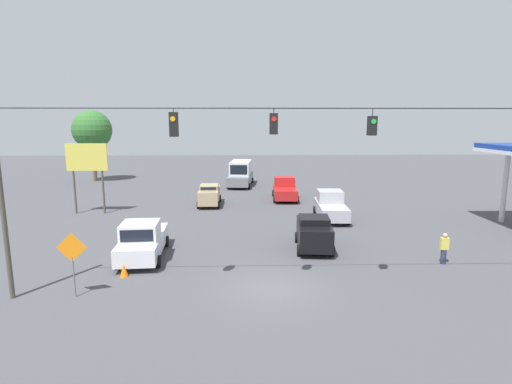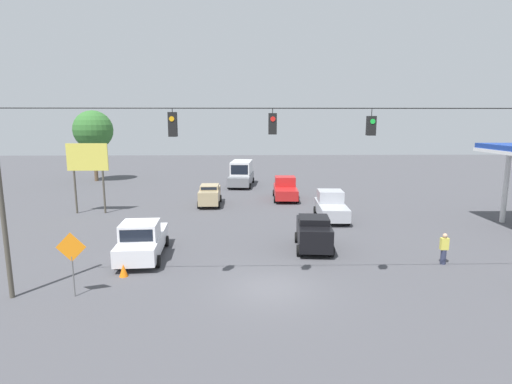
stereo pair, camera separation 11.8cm
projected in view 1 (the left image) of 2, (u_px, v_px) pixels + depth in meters
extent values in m
plane|color=#47474C|center=(271.00, 288.00, 18.02)|extent=(140.00, 140.00, 0.00)
cylinder|color=#4C473D|center=(2.00, 199.00, 16.25)|extent=(0.20, 0.20, 8.63)
cylinder|color=black|center=(274.00, 108.00, 15.92)|extent=(22.20, 0.04, 0.04)
cube|color=black|center=(372.00, 126.00, 16.16)|extent=(0.32, 0.36, 0.78)
cylinder|color=black|center=(373.00, 112.00, 16.06)|extent=(0.03, 0.03, 0.30)
cylinder|color=green|center=(374.00, 121.00, 15.94)|extent=(0.20, 0.02, 0.20)
cube|color=black|center=(274.00, 124.00, 16.03)|extent=(0.32, 0.36, 0.84)
cylinder|color=black|center=(274.00, 111.00, 15.94)|extent=(0.03, 0.03, 0.19)
cylinder|color=red|center=(274.00, 119.00, 15.81)|extent=(0.20, 0.02, 0.20)
cube|color=black|center=(174.00, 124.00, 15.92)|extent=(0.32, 0.36, 0.97)
cylinder|color=black|center=(173.00, 110.00, 15.82)|extent=(0.03, 0.03, 0.15)
cylinder|color=orange|center=(173.00, 119.00, 15.70)|extent=(0.20, 0.02, 0.20)
cube|color=black|center=(314.00, 233.00, 23.33)|extent=(2.15, 4.05, 1.27)
cube|color=black|center=(314.00, 220.00, 23.18)|extent=(1.83, 1.86, 0.36)
cube|color=black|center=(313.00, 216.00, 24.04)|extent=(1.47, 0.14, 0.25)
cylinder|color=black|center=(327.00, 238.00, 24.64)|extent=(0.27, 0.66, 0.64)
cylinder|color=black|center=(297.00, 237.00, 24.74)|extent=(0.27, 0.66, 0.64)
cylinder|color=black|center=(332.00, 251.00, 22.14)|extent=(0.27, 0.66, 0.64)
cylinder|color=black|center=(299.00, 250.00, 22.24)|extent=(0.27, 0.66, 0.64)
cube|color=tan|center=(209.00, 195.00, 35.51)|extent=(1.77, 4.36, 1.16)
cube|color=tan|center=(209.00, 187.00, 35.37)|extent=(1.60, 1.93, 0.36)
cube|color=black|center=(208.00, 189.00, 34.43)|extent=(1.37, 0.04, 0.25)
cylinder|color=black|center=(198.00, 205.00, 34.19)|extent=(0.23, 0.64, 0.64)
cylinder|color=black|center=(218.00, 205.00, 34.26)|extent=(0.23, 0.64, 0.64)
cylinder|color=black|center=(201.00, 199.00, 36.96)|extent=(0.23, 0.64, 0.64)
cylinder|color=black|center=(220.00, 198.00, 37.03)|extent=(0.23, 0.64, 0.64)
cube|color=red|center=(285.00, 191.00, 38.10)|extent=(2.27, 5.22, 0.90)
cube|color=red|center=(285.00, 181.00, 38.55)|extent=(1.98, 1.92, 0.90)
cube|color=black|center=(284.00, 180.00, 39.47)|extent=(1.66, 0.08, 0.63)
cylinder|color=black|center=(294.00, 193.00, 39.82)|extent=(0.24, 0.65, 0.64)
cylinder|color=black|center=(273.00, 193.00, 39.84)|extent=(0.24, 0.65, 0.64)
cylinder|color=black|center=(297.00, 200.00, 36.53)|extent=(0.24, 0.65, 0.64)
cylinder|color=black|center=(275.00, 199.00, 36.54)|extent=(0.24, 0.65, 0.64)
cube|color=silver|center=(143.00, 243.00, 22.04)|extent=(2.44, 5.54, 0.90)
cube|color=silver|center=(140.00, 231.00, 21.24)|extent=(2.04, 2.07, 0.90)
cube|color=black|center=(137.00, 236.00, 20.28)|extent=(1.66, 0.13, 0.63)
cylinder|color=black|center=(117.00, 263.00, 20.30)|extent=(0.26, 0.65, 0.64)
cylinder|color=black|center=(158.00, 261.00, 20.50)|extent=(0.26, 0.65, 0.64)
cylinder|color=black|center=(131.00, 242.00, 23.74)|extent=(0.26, 0.65, 0.64)
cylinder|color=black|center=(167.00, 241.00, 23.94)|extent=(0.26, 0.65, 0.64)
cube|color=slate|center=(241.00, 179.00, 46.19)|extent=(3.05, 7.02, 1.00)
cube|color=silver|center=(241.00, 167.00, 46.30)|extent=(2.61, 4.56, 1.51)
cube|color=black|center=(239.00, 170.00, 44.15)|extent=(1.89, 0.21, 1.05)
cylinder|color=black|center=(228.00, 186.00, 44.18)|extent=(0.28, 0.66, 0.64)
cylinder|color=black|center=(249.00, 186.00, 44.02)|extent=(0.28, 0.66, 0.64)
cylinder|color=black|center=(233.00, 180.00, 48.54)|extent=(0.28, 0.66, 0.64)
cylinder|color=black|center=(252.00, 180.00, 48.37)|extent=(0.28, 0.66, 0.64)
cube|color=#A8AAB2|center=(331.00, 209.00, 30.50)|extent=(2.31, 5.31, 0.90)
cube|color=#A8AAB2|center=(330.00, 196.00, 30.96)|extent=(1.96, 1.98, 0.90)
cube|color=black|center=(328.00, 194.00, 31.89)|extent=(1.61, 0.11, 0.63)
cylinder|color=black|center=(340.00, 210.00, 32.22)|extent=(0.26, 0.65, 0.64)
cylinder|color=black|center=(315.00, 210.00, 32.27)|extent=(0.26, 0.65, 0.64)
cylinder|color=black|center=(348.00, 220.00, 28.89)|extent=(0.26, 0.65, 0.64)
cylinder|color=black|center=(320.00, 220.00, 28.94)|extent=(0.26, 0.65, 0.64)
cone|color=orange|center=(124.00, 270.00, 19.28)|extent=(0.42, 0.42, 0.62)
cone|color=orange|center=(139.00, 249.00, 22.49)|extent=(0.42, 0.42, 0.62)
cone|color=orange|center=(155.00, 234.00, 25.44)|extent=(0.42, 0.42, 0.62)
cylinder|color=silver|center=(505.00, 186.00, 29.26)|extent=(0.36, 0.36, 5.47)
cylinder|color=#4C473D|center=(103.00, 192.00, 32.25)|extent=(0.16, 0.16, 3.50)
cylinder|color=#4C473D|center=(75.00, 192.00, 32.18)|extent=(0.16, 0.16, 3.50)
cube|color=#D8CC4C|center=(87.00, 157.00, 31.71)|extent=(3.26, 0.12, 2.17)
cylinder|color=slate|center=(74.00, 277.00, 16.97)|extent=(0.06, 0.06, 1.80)
cube|color=orange|center=(72.00, 247.00, 16.74)|extent=(1.27, 0.04, 1.27)
cylinder|color=#2D334C|center=(443.00, 256.00, 21.01)|extent=(0.28, 0.28, 0.79)
cube|color=#D8CC4C|center=(445.00, 244.00, 20.88)|extent=(0.40, 0.24, 0.63)
sphere|color=tan|center=(445.00, 235.00, 20.80)|extent=(0.25, 0.25, 0.25)
cylinder|color=brown|center=(94.00, 161.00, 49.35)|extent=(0.45, 0.45, 5.01)
sphere|color=#336B2D|center=(92.00, 130.00, 48.68)|extent=(4.73, 4.73, 4.73)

